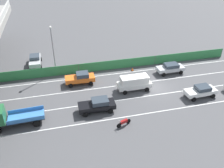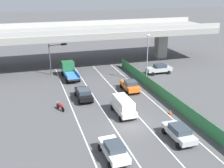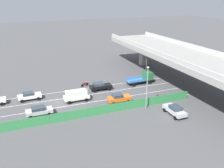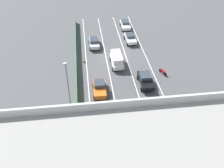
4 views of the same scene
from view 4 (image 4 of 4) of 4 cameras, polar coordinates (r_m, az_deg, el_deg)
ground_plane at (r=46.15m, az=0.88°, el=6.21°), size 300.00×300.00×0.00m
lane_line_left_edge at (r=44.34m, az=8.42°, el=4.38°), size 0.14×42.73×0.01m
lane_line_mid_left at (r=43.59m, az=3.83°, el=4.10°), size 0.14×42.73×0.01m
lane_line_mid_right at (r=43.13m, az=-0.89°, el=3.79°), size 0.14×42.73×0.01m
lane_line_right_edge at (r=42.96m, az=-5.67°, el=3.45°), size 0.14×42.73×0.01m
elevated_overpass at (r=22.27m, az=10.77°, el=-15.98°), size 53.67×11.89×7.74m
green_fence at (r=42.56m, az=-7.99°, el=4.16°), size 0.10×38.83×1.58m
car_hatchback_white at (r=56.56m, az=3.00°, el=13.25°), size 1.96×4.56×1.56m
car_van_white at (r=43.04m, az=1.10°, el=5.60°), size 2.05×4.71×2.10m
car_sedan_silver at (r=49.15m, az=-4.04°, el=9.36°), size 1.99×4.31×1.57m
car_sedan_black at (r=39.01m, az=7.54°, el=1.01°), size 2.08×4.57×1.65m
car_taxi_orange at (r=37.10m, az=-2.83°, el=-0.79°), size 2.05×4.32×1.72m
car_sedan_white at (r=50.83m, az=4.11°, el=10.33°), size 2.05×4.34×1.57m
flatbed_truck_blue at (r=31.34m, az=12.61°, el=-9.69°), size 2.45×6.07×2.48m
motorcycle at (r=42.01m, az=11.39°, el=2.72°), size 0.88×1.86×0.93m
parked_wagon_silver at (r=32.70m, az=-16.08°, el=-8.90°), size 4.51×2.02×1.66m
traffic_light at (r=28.70m, az=18.11°, el=-9.00°), size 3.20×0.90×5.44m
street_lamp at (r=32.23m, az=-9.89°, el=0.17°), size 0.60×0.36×7.65m
traffic_cone at (r=44.56m, az=-6.27°, el=5.15°), size 0.47×0.47×0.58m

